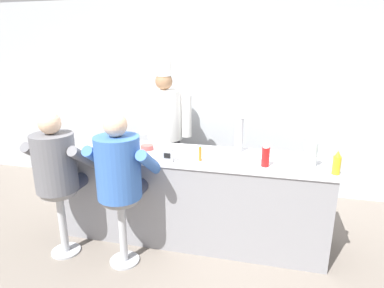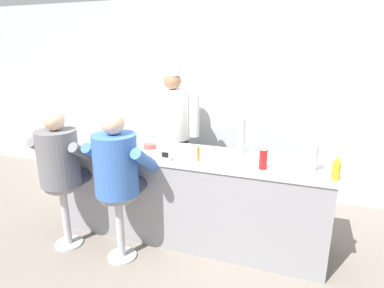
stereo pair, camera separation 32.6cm
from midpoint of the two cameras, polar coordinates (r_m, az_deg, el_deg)
ground_plane at (r=3.48m, az=-4.65°, el=-18.96°), size 20.00×20.00×0.00m
wall_back at (r=4.62m, az=2.01°, el=8.26°), size 10.00×0.06×2.70m
diner_counter at (r=3.51m, az=-3.04°, el=-9.30°), size 2.85×0.70×0.97m
ketchup_bottle_red at (r=2.99m, az=9.96°, el=-1.95°), size 0.07×0.07×0.24m
mustard_bottle_yellow at (r=2.97m, az=21.55°, el=-3.27°), size 0.07×0.07×0.22m
hot_sauce_bottle_orange at (r=3.11m, az=-1.55°, el=-1.81°), size 0.03×0.03×0.14m
water_pitcher_clear at (r=3.11m, az=17.58°, el=-1.78°), size 0.13×0.12×0.23m
breakfast_plate at (r=3.54m, az=-14.50°, el=-1.00°), size 0.26×0.26×0.05m
cereal_bowl at (r=3.52m, az=-10.63°, el=-0.64°), size 0.14×0.14×0.05m
coffee_mug_tan at (r=3.42m, az=-17.98°, el=-1.31°), size 0.14×0.09×0.09m
cup_stack_steel at (r=3.37m, az=5.66°, el=1.60°), size 0.09×0.09×0.37m
napkin_dispenser_chrome at (r=3.11m, az=-7.28°, el=-1.94°), size 0.11×0.06×0.14m
diner_seated_grey at (r=3.41m, az=-25.36°, el=-3.67°), size 0.60×0.59×1.46m
diner_seated_blue at (r=3.05m, az=-15.66°, el=-4.73°), size 0.62×0.61×1.49m
cook_in_whites_near at (r=4.30m, az=-7.00°, el=3.09°), size 0.73×0.47×1.86m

